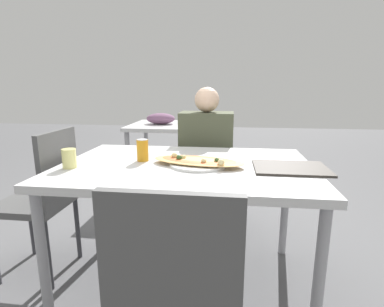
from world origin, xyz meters
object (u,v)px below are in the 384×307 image
(chair_side_left, at_px, (44,194))
(pizza_main, at_px, (198,161))
(dining_table, at_px, (186,175))
(person_seated, at_px, (206,149))
(chair_near_camera, at_px, (178,299))
(drink_glass, at_px, (69,158))
(soda_can, at_px, (143,150))
(chair_far_seated, at_px, (207,166))

(chair_side_left, height_order, pizza_main, chair_side_left)
(dining_table, relative_size, chair_side_left, 1.50)
(dining_table, xyz_separation_m, person_seated, (0.06, 0.68, 0.01))
(chair_side_left, distance_m, pizza_main, 0.98)
(chair_side_left, relative_size, pizza_main, 1.69)
(chair_near_camera, distance_m, drink_glass, 0.97)
(chair_near_camera, bearing_deg, dining_table, 96.56)
(person_seated, height_order, pizza_main, person_seated)
(pizza_main, bearing_deg, drink_glass, -168.07)
(chair_side_left, xyz_separation_m, person_seated, (0.94, 0.67, 0.17))
(dining_table, xyz_separation_m, soda_can, (-0.25, 0.03, 0.13))
(soda_can, relative_size, drink_glass, 1.23)
(drink_glass, bearing_deg, chair_side_left, 149.36)
(person_seated, xyz_separation_m, soda_can, (-0.31, -0.65, 0.12))
(chair_near_camera, relative_size, chair_side_left, 1.00)
(chair_far_seated, distance_m, chair_side_left, 1.22)
(drink_glass, bearing_deg, soda_can, 29.94)
(person_seated, xyz_separation_m, drink_glass, (-0.65, -0.84, 0.11))
(chair_far_seated, relative_size, chair_side_left, 1.00)
(dining_table, bearing_deg, pizza_main, -16.89)
(drink_glass, bearing_deg, chair_near_camera, -42.83)
(dining_table, distance_m, chair_far_seated, 0.81)
(chair_near_camera, distance_m, pizza_main, 0.81)
(pizza_main, distance_m, drink_glass, 0.68)
(chair_side_left, height_order, soda_can, chair_side_left)
(chair_near_camera, relative_size, soda_can, 7.30)
(soda_can, height_order, drink_glass, soda_can)
(chair_near_camera, height_order, soda_can, chair_near_camera)
(pizza_main, bearing_deg, person_seated, 90.84)
(chair_far_seated, bearing_deg, dining_table, 85.68)
(soda_can, bearing_deg, dining_table, -7.47)
(soda_can, bearing_deg, person_seated, 64.07)
(chair_far_seated, distance_m, person_seated, 0.20)
(chair_side_left, height_order, drink_glass, chair_side_left)
(chair_near_camera, height_order, chair_side_left, same)
(chair_side_left, relative_size, drink_glass, 9.00)
(chair_far_seated, bearing_deg, chair_near_camera, 91.13)
(chair_near_camera, xyz_separation_m, drink_glass, (-0.68, 0.63, 0.27))
(chair_side_left, relative_size, soda_can, 7.30)
(dining_table, bearing_deg, person_seated, 84.95)
(person_seated, distance_m, drink_glass, 1.07)
(chair_near_camera, bearing_deg, soda_can, 112.65)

